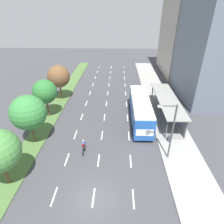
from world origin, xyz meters
TOP-DOWN VIEW (x-y plane):
  - ground_plane at (0.00, 0.00)m, footprint 140.00×140.00m
  - median_strip at (-8.30, 20.00)m, footprint 2.60×52.00m
  - sidewalk_right at (9.25, 20.00)m, footprint 4.50×52.00m
  - lane_divider_left at (-3.50, 18.65)m, footprint 0.14×48.29m
  - lane_divider_center at (0.00, 18.65)m, footprint 0.14×48.29m
  - lane_divider_right at (3.50, 18.65)m, footprint 0.14×48.29m
  - bus_shelter at (9.53, 14.59)m, footprint 2.90×12.43m
  - bus at (5.25, 13.38)m, footprint 2.54×11.29m
  - cyclist at (-1.80, 5.99)m, footprint 0.46×1.82m
  - median_tree_second at (-8.18, 7.70)m, footprint 4.08×4.08m
  - median_tree_third at (-8.48, 13.98)m, footprint 3.46×3.46m
  - median_tree_fourth at (-8.27, 20.26)m, footprint 3.83×3.83m
  - streetlight at (7.42, 5.34)m, footprint 1.91×0.24m
  - trash_bin at (8.45, 8.25)m, footprint 0.52×0.52m
  - building_mid_right at (18.82, 38.14)m, footprint 11.16×15.82m

SIDE VIEW (x-z plane):
  - ground_plane at x=0.00m, z-range 0.00..0.00m
  - lane_divider_left at x=-3.50m, z-range 0.00..0.01m
  - lane_divider_center at x=0.00m, z-range 0.00..0.01m
  - lane_divider_right at x=3.50m, z-range 0.00..0.01m
  - median_strip at x=-8.30m, z-range 0.00..0.12m
  - sidewalk_right at x=9.25m, z-range 0.00..0.15m
  - trash_bin at x=8.45m, z-range 0.15..1.00m
  - cyclist at x=-1.80m, z-range -0.06..1.65m
  - bus_shelter at x=9.53m, z-range 0.44..3.30m
  - bus at x=5.25m, z-range 0.38..3.75m
  - streetlight at x=7.42m, z-range 0.64..7.14m
  - median_tree_third at x=-8.48m, z-range 1.24..6.96m
  - median_tree_second at x=-8.18m, z-range 1.11..7.19m
  - median_tree_fourth at x=-8.27m, z-range 1.24..7.32m
  - building_mid_right at x=18.82m, z-range 0.00..17.58m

